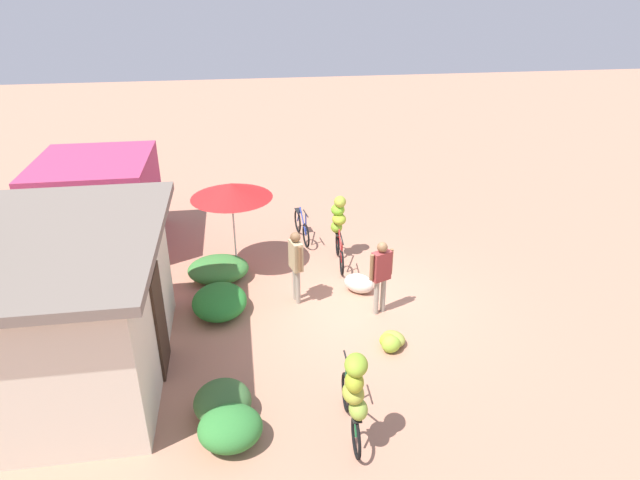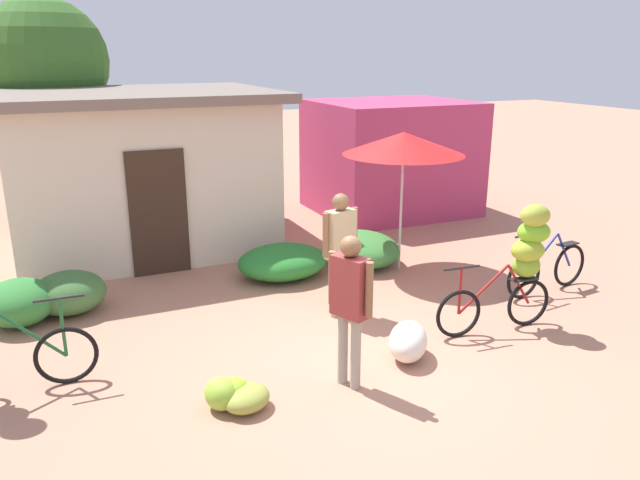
# 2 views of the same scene
# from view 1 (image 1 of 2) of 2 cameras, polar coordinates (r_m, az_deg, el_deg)

# --- Properties ---
(ground_plane) EXTENTS (60.00, 60.00, 0.00)m
(ground_plane) POSITION_cam_1_polar(r_m,az_deg,el_deg) (12.26, 4.44, -6.76)
(ground_plane) COLOR tan
(building_low) EXTENTS (4.75, 3.89, 2.79)m
(building_low) POSITION_cam_1_polar(r_m,az_deg,el_deg) (10.52, -25.86, -6.51)
(building_low) COLOR beige
(building_low) RESTS_ON ground
(shop_pink) EXTENTS (3.20, 2.80, 2.41)m
(shop_pink) POSITION_cam_1_polar(r_m,az_deg,el_deg) (15.43, -21.96, 3.47)
(shop_pink) COLOR #B23761
(shop_pink) RESTS_ON ground
(hedge_bush_front_left) EXTENTS (0.91, 1.00, 0.60)m
(hedge_bush_front_left) POSITION_cam_1_polar(r_m,az_deg,el_deg) (9.03, -9.31, -18.74)
(hedge_bush_front_left) COLOR #317A34
(hedge_bush_front_left) RESTS_ON ground
(hedge_bush_front_right) EXTENTS (0.98, 0.95, 0.57)m
(hedge_bush_front_right) POSITION_cam_1_polar(r_m,az_deg,el_deg) (9.50, -10.08, -16.22)
(hedge_bush_front_right) COLOR #3C6734
(hedge_bush_front_right) RESTS_ON ground
(hedge_bush_mid) EXTENTS (1.44, 1.17, 0.52)m
(hedge_bush_mid) POSITION_cam_1_polar(r_m,az_deg,el_deg) (12.06, -10.40, -6.30)
(hedge_bush_mid) COLOR #277A2D
(hedge_bush_mid) RESTS_ON ground
(hedge_bush_by_door) EXTENTS (1.21, 1.44, 0.54)m
(hedge_bush_by_door) POSITION_cam_1_polar(r_m,az_deg,el_deg) (13.31, -10.52, -2.99)
(hedge_bush_by_door) COLOR #397E37
(hedge_bush_by_door) RESTS_ON ground
(market_umbrella) EXTENTS (1.92, 1.92, 2.24)m
(market_umbrella) POSITION_cam_1_polar(r_m,az_deg,el_deg) (12.97, -9.20, 5.09)
(market_umbrella) COLOR beige
(market_umbrella) RESTS_ON ground
(bicycle_leftmost) EXTENTS (1.65, 0.43, 1.73)m
(bicycle_leftmost) POSITION_cam_1_polar(r_m,az_deg,el_deg) (8.43, 3.57, -15.56)
(bicycle_leftmost) COLOR black
(bicycle_leftmost) RESTS_ON ground
(bicycle_near_pile) EXTENTS (1.67, 0.43, 1.65)m
(bicycle_near_pile) POSITION_cam_1_polar(r_m,az_deg,el_deg) (13.78, 1.95, 1.78)
(bicycle_near_pile) COLOR black
(bicycle_near_pile) RESTS_ON ground
(bicycle_center_loaded) EXTENTS (1.64, 0.25, 0.98)m
(bicycle_center_loaded) POSITION_cam_1_polar(r_m,az_deg,el_deg) (15.05, -1.92, 1.36)
(bicycle_center_loaded) COLOR black
(bicycle_center_loaded) RESTS_ON ground
(banana_pile_on_ground) EXTENTS (0.74, 0.67, 0.33)m
(banana_pile_on_ground) POSITION_cam_1_polar(r_m,az_deg,el_deg) (10.98, 7.42, -10.38)
(banana_pile_on_ground) COLOR #96C12E
(banana_pile_on_ground) RESTS_ON ground
(produce_sack) EXTENTS (0.77, 0.82, 0.44)m
(produce_sack) POSITION_cam_1_polar(r_m,az_deg,el_deg) (12.63, 4.05, -4.52)
(produce_sack) COLOR silver
(produce_sack) RESTS_ON ground
(person_vendor) EXTENTS (0.56, 0.29, 1.70)m
(person_vendor) POSITION_cam_1_polar(r_m,az_deg,el_deg) (11.87, -2.52, -2.07)
(person_vendor) COLOR gray
(person_vendor) RESTS_ON ground
(person_bystander) EXTENTS (0.34, 0.54, 1.68)m
(person_bystander) POSITION_cam_1_polar(r_m,az_deg,el_deg) (11.53, 6.37, -3.15)
(person_bystander) COLOR gray
(person_bystander) RESTS_ON ground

